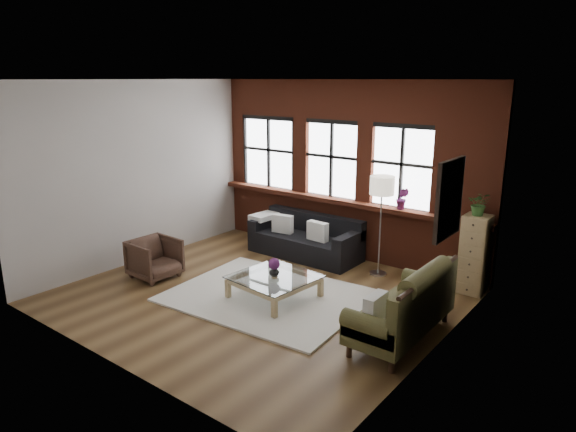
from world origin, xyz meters
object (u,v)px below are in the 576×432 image
Objects in this scene: vintage_settee at (402,302)px; vase at (274,271)px; coffee_table at (274,287)px; floor_lamp at (380,222)px; dark_sofa at (305,236)px; armchair at (155,259)px; drawer_chest at (474,254)px.

vase is (-2.04, -0.04, -0.05)m from vintage_settee.
vintage_settee is 2.05m from vase.
coffee_table is 2.13m from floor_lamp.
floor_lamp reaches higher than vintage_settee.
dark_sofa is 1.62m from floor_lamp.
floor_lamp is (1.53, 0.00, 0.54)m from dark_sofa.
floor_lamp is at bearing 67.36° from coffee_table.
armchair is 0.59× the size of drawer_chest.
coffee_table is at bearing -67.47° from dark_sofa.
coffee_table is at bearing -137.66° from drawer_chest.
dark_sofa is 1.14× the size of vintage_settee.
dark_sofa is 1.90× the size of coffee_table.
vintage_settee is at bearing 1.09° from coffee_table.
drawer_chest is at bearing 83.73° from vintage_settee.
vintage_settee is 1.50× the size of drawer_chest.
dark_sofa reaches higher than coffee_table.
coffee_table is (-2.04, -0.04, -0.32)m from vintage_settee.
vintage_settee is 1.67× the size of coffee_table.
coffee_table is 0.90× the size of drawer_chest.
dark_sofa is 1.14× the size of floor_lamp.
drawer_chest reaches higher than coffee_table.
vintage_settee is at bearing -32.65° from dark_sofa.
vintage_settee is 1.00× the size of floor_lamp.
floor_lamp reaches higher than armchair.
vintage_settee is 2.04m from drawer_chest.
armchair is 2.18m from vase.
coffee_table is 0.60× the size of floor_lamp.
coffee_table is at bearing -90.00° from vase.
floor_lamp is at bearing 0.16° from dark_sofa.
drawer_chest is at bearing 4.31° from dark_sofa.
floor_lamp is at bearing -171.49° from drawer_chest.
armchair is (-4.15, -0.59, -0.16)m from vintage_settee.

